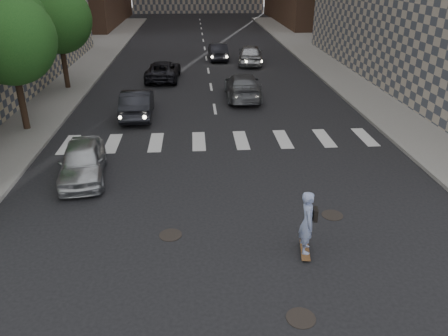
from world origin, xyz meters
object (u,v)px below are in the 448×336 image
object	(u,v)px
traffic_car_a	(137,103)
tree_b	(11,34)
traffic_car_c	(163,70)
traffic_car_e	(218,51)
tree_c	(58,16)
traffic_car_d	(250,54)
skateboarder	(308,222)
traffic_car_b	(243,86)
silver_sedan	(83,161)

from	to	relation	value
traffic_car_a	tree_b	bearing A→B (deg)	17.54
traffic_car_c	traffic_car_e	xyz separation A→B (m)	(4.32, 7.09, 0.03)
tree_b	traffic_car_a	bearing A→B (deg)	19.69
tree_c	traffic_car_c	xyz separation A→B (m)	(6.14, 2.13, -3.98)
tree_c	traffic_car_d	xyz separation A→B (m)	(13.03, 7.13, -3.83)
traffic_car_d	traffic_car_e	world-z (taller)	traffic_car_d
tree_c	skateboarder	distance (m)	22.52
traffic_car_b	silver_sedan	bearing A→B (deg)	57.05
tree_b	traffic_car_a	size ratio (longest dim) A/B	1.46
traffic_car_b	traffic_car_e	world-z (taller)	traffic_car_b
silver_sedan	traffic_car_b	size ratio (longest dim) A/B	0.80
skateboarder	traffic_car_e	bearing A→B (deg)	101.28
silver_sedan	traffic_car_e	xyz separation A→B (m)	(6.50, 22.90, 0.00)
traffic_car_c	traffic_car_d	bearing A→B (deg)	-140.91
traffic_car_e	silver_sedan	bearing A→B (deg)	72.33
tree_b	skateboarder	world-z (taller)	tree_b
tree_c	traffic_car_e	xyz separation A→B (m)	(10.46, 9.22, -3.95)
tree_b	traffic_car_e	xyz separation A→B (m)	(10.46, 17.22, -3.95)
silver_sedan	tree_b	bearing A→B (deg)	117.21
skateboarder	traffic_car_a	distance (m)	14.36
traffic_car_d	tree_c	bearing A→B (deg)	35.56
tree_b	traffic_car_b	xyz separation A→B (m)	(11.29, 5.04, -3.91)
tree_c	silver_sedan	size ratio (longest dim) A/B	1.62
traffic_car_a	traffic_car_c	bearing A→B (deg)	-98.55
tree_b	traffic_car_b	world-z (taller)	tree_b
tree_c	traffic_car_d	world-z (taller)	tree_c
tree_c	skateboarder	size ratio (longest dim) A/B	3.33
traffic_car_a	traffic_car_b	xyz separation A→B (m)	(6.08, 3.17, -0.01)
tree_c	traffic_car_b	xyz separation A→B (m)	(11.29, -2.96, -3.91)
tree_b	traffic_car_c	distance (m)	12.50
skateboarder	traffic_car_e	distance (m)	28.35
tree_b	tree_c	xyz separation A→B (m)	(0.00, 8.00, 0.00)
tree_c	traffic_car_c	world-z (taller)	tree_c
skateboarder	traffic_car_a	size ratio (longest dim) A/B	0.44
traffic_car_a	traffic_car_e	world-z (taller)	traffic_car_a
tree_b	traffic_car_a	world-z (taller)	tree_b
skateboarder	traffic_car_d	bearing A→B (deg)	95.81
tree_c	traffic_car_d	distance (m)	15.34
traffic_car_b	traffic_car_e	bearing A→B (deg)	-84.63
traffic_car_b	traffic_car_c	distance (m)	7.25
skateboarder	silver_sedan	distance (m)	9.19
traffic_car_d	skateboarder	bearing A→B (deg)	93.23
tree_c	traffic_car_d	size ratio (longest dim) A/B	1.38
tree_c	traffic_car_a	distance (m)	8.94
traffic_car_b	traffic_car_d	bearing A→B (deg)	-98.35
tree_b	traffic_car_d	size ratio (longest dim) A/B	1.38
tree_c	traffic_car_c	distance (m)	7.62
silver_sedan	traffic_car_b	world-z (taller)	traffic_car_b
traffic_car_c	tree_b	bearing A→B (deg)	61.98
tree_b	traffic_car_a	distance (m)	6.77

